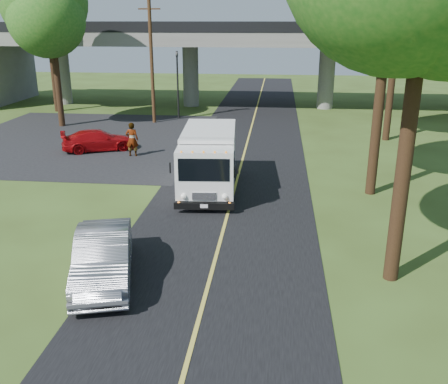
# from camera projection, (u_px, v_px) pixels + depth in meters

# --- Properties ---
(ground) EXTENTS (120.00, 120.00, 0.00)m
(ground) POSITION_uv_depth(u_px,v_px,m) (209.00, 285.00, 14.94)
(ground) COLOR #354719
(ground) RESTS_ON ground
(road) EXTENTS (7.00, 90.00, 0.02)m
(road) POSITION_uv_depth(u_px,v_px,m) (237.00, 182.00, 24.33)
(road) COLOR black
(road) RESTS_ON ground
(parking_lot) EXTENTS (16.00, 18.00, 0.01)m
(parking_lot) POSITION_uv_depth(u_px,v_px,m) (81.00, 139.00, 32.96)
(parking_lot) COLOR black
(parking_lot) RESTS_ON ground
(lane_line) EXTENTS (0.12, 90.00, 0.01)m
(lane_line) POSITION_uv_depth(u_px,v_px,m) (237.00, 181.00, 24.32)
(lane_line) COLOR gold
(lane_line) RESTS_ON road
(overpass) EXTENTS (54.00, 10.00, 7.30)m
(overpass) POSITION_uv_depth(u_px,v_px,m) (258.00, 55.00, 43.49)
(overpass) COLOR slate
(overpass) RESTS_ON ground
(traffic_signal) EXTENTS (0.18, 0.22, 5.20)m
(traffic_signal) POSITION_uv_depth(u_px,v_px,m) (178.00, 77.00, 38.91)
(traffic_signal) COLOR black
(traffic_signal) RESTS_ON ground
(utility_pole) EXTENTS (1.60, 0.26, 9.00)m
(utility_pole) POSITION_uv_depth(u_px,v_px,m) (152.00, 61.00, 36.73)
(utility_pole) COLOR #472D19
(utility_pole) RESTS_ON ground
(tree_right_far) EXTENTS (5.77, 5.67, 10.99)m
(tree_right_far) POSITION_uv_depth(u_px,v_px,m) (404.00, 5.00, 29.90)
(tree_right_far) COLOR #382314
(tree_right_far) RESTS_ON ground
(tree_left_lot) EXTENTS (5.60, 5.50, 10.50)m
(tree_left_lot) POSITION_uv_depth(u_px,v_px,m) (52.00, 13.00, 34.25)
(tree_left_lot) COLOR #382314
(tree_left_lot) RESTS_ON ground
(tree_left_far) EXTENTS (5.26, 5.16, 9.89)m
(tree_left_far) POSITION_uv_depth(u_px,v_px,m) (49.00, 20.00, 40.33)
(tree_left_far) COLOR #382314
(tree_left_far) RESTS_ON ground
(step_van) EXTENTS (2.88, 6.70, 2.74)m
(step_van) POSITION_uv_depth(u_px,v_px,m) (209.00, 158.00, 22.81)
(step_van) COLOR white
(step_van) RESTS_ON ground
(red_sedan) EXTENTS (4.63, 3.38, 1.25)m
(red_sedan) POSITION_uv_depth(u_px,v_px,m) (98.00, 140.00, 29.98)
(red_sedan) COLOR #99090D
(red_sedan) RESTS_ON ground
(silver_sedan) EXTENTS (2.75, 4.84, 1.51)m
(silver_sedan) POSITION_uv_depth(u_px,v_px,m) (103.00, 257.00, 15.02)
(silver_sedan) COLOR gray
(silver_sedan) RESTS_ON ground
(pedestrian) EXTENTS (0.74, 0.50, 1.97)m
(pedestrian) POSITION_uv_depth(u_px,v_px,m) (132.00, 139.00, 28.59)
(pedestrian) COLOR gray
(pedestrian) RESTS_ON ground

